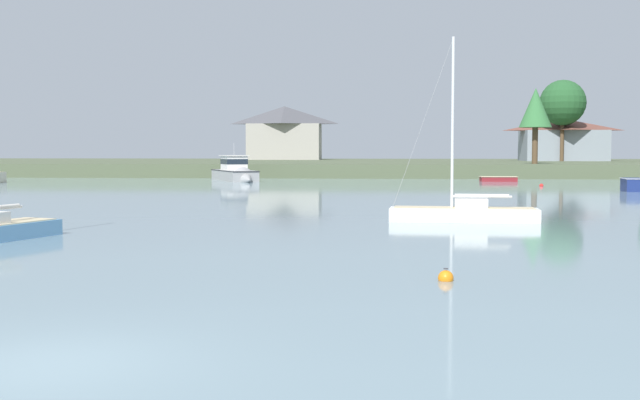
# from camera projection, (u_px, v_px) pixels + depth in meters

# --- Properties ---
(ground_plane) EXTENTS (514.86, 514.86, 0.00)m
(ground_plane) POSITION_uv_depth(u_px,v_px,m) (50.00, 362.00, 12.62)
(ground_plane) COLOR gray
(far_shore_bank) EXTENTS (231.69, 54.21, 1.61)m
(far_shore_bank) POSITION_uv_depth(u_px,v_px,m) (348.00, 166.00, 117.94)
(far_shore_bank) COLOR #4C563D
(far_shore_bank) RESTS_ON ground
(dinghy_maroon) EXTENTS (3.86, 1.86, 0.72)m
(dinghy_maroon) POSITION_uv_depth(u_px,v_px,m) (498.00, 180.00, 82.97)
(dinghy_maroon) COLOR maroon
(dinghy_maroon) RESTS_ON ground
(sailboat_white) EXTENTS (6.95, 2.14, 8.94)m
(sailboat_white) POSITION_uv_depth(u_px,v_px,m) (464.00, 217.00, 37.39)
(sailboat_white) COLOR white
(sailboat_white) RESTS_ON ground
(cruiser_grey) EXTENTS (6.98, 10.68, 4.96)m
(cruiser_grey) POSITION_uv_depth(u_px,v_px,m) (237.00, 175.00, 84.35)
(cruiser_grey) COLOR gray
(cruiser_grey) RESTS_ON ground
(mooring_buoy_red) EXTENTS (0.36, 0.36, 0.42)m
(mooring_buoy_red) POSITION_uv_depth(u_px,v_px,m) (541.00, 186.00, 72.22)
(mooring_buoy_red) COLOR red
(mooring_buoy_red) RESTS_ON ground
(mooring_buoy_orange) EXTENTS (0.40, 0.40, 0.45)m
(mooring_buoy_orange) POSITION_uv_depth(u_px,v_px,m) (446.00, 278.00, 20.45)
(mooring_buoy_orange) COLOR orange
(mooring_buoy_orange) RESTS_ON ground
(shore_tree_far_right) EXTENTS (3.78, 3.78, 8.91)m
(shore_tree_far_right) POSITION_uv_depth(u_px,v_px,m) (536.00, 109.00, 94.11)
(shore_tree_far_right) COLOR brown
(shore_tree_far_right) RESTS_ON far_shore_bank
(shore_tree_center_left) EXTENTS (6.50, 6.50, 11.57)m
(shore_tree_center_left) POSITION_uv_depth(u_px,v_px,m) (563.00, 103.00, 114.10)
(shore_tree_center_left) COLOR brown
(shore_tree_center_left) RESTS_ON far_shore_bank
(cottage_near_water) EXTENTS (12.72, 8.81, 6.22)m
(cottage_near_water) POSITION_uv_depth(u_px,v_px,m) (563.00, 139.00, 118.82)
(cottage_near_water) COLOR gray
(cottage_near_water) RESTS_ON far_shore_bank
(cottage_behind_trees) EXTENTS (12.80, 6.51, 8.75)m
(cottage_behind_trees) POSITION_uv_depth(u_px,v_px,m) (284.00, 132.00, 131.93)
(cottage_behind_trees) COLOR #9E998E
(cottage_behind_trees) RESTS_ON far_shore_bank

